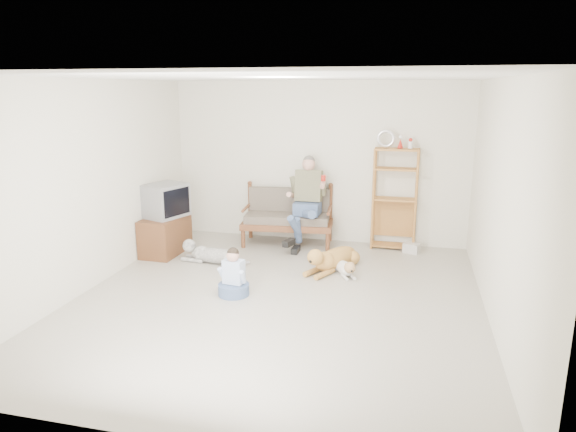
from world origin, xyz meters
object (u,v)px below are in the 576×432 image
(loveseat, at_px, (288,215))
(etagere, at_px, (394,198))
(tv_stand, at_px, (165,235))
(golden_retriever, at_px, (332,259))

(loveseat, bearing_deg, etagere, -1.17)
(etagere, bearing_deg, loveseat, -175.42)
(loveseat, distance_m, tv_stand, 2.06)
(tv_stand, height_order, golden_retriever, tv_stand)
(tv_stand, xyz_separation_m, golden_retriever, (2.72, -0.15, -0.14))
(loveseat, relative_size, tv_stand, 1.70)
(loveseat, relative_size, etagere, 0.80)
(etagere, xyz_separation_m, golden_retriever, (-0.82, -1.28, -0.68))
(golden_retriever, bearing_deg, loveseat, 155.58)
(loveseat, xyz_separation_m, golden_retriever, (0.93, -1.14, -0.32))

